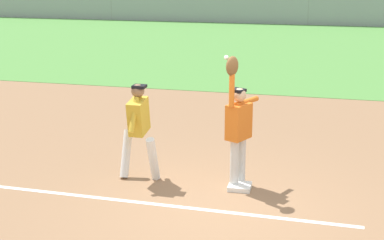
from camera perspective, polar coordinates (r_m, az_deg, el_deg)
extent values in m
plane|color=#936D4C|center=(9.19, 3.02, -8.44)|extent=(81.96, 81.96, 0.00)
cube|color=#549342|center=(26.01, 10.41, 7.11)|extent=(50.25, 19.16, 0.01)
cube|color=white|center=(10.39, -18.56, -6.32)|extent=(12.00, 0.35, 0.01)
cube|color=white|center=(9.80, 4.79, -6.64)|extent=(0.39, 0.39, 0.08)
cylinder|color=silver|center=(9.86, 4.92, -4.09)|extent=(0.20, 0.20, 0.85)
cylinder|color=silver|center=(9.71, 4.26, -4.40)|extent=(0.20, 0.20, 0.85)
cube|color=orange|center=(9.57, 4.69, -0.15)|extent=(0.42, 0.51, 0.60)
sphere|color=#DBAD84|center=(9.45, 4.75, 2.50)|extent=(0.31, 0.31, 0.23)
cube|color=black|center=(9.45, 4.60, 2.97)|extent=(0.28, 0.27, 0.05)
cylinder|color=orange|center=(9.24, 3.99, 3.20)|extent=(0.12, 0.12, 0.62)
cylinder|color=orange|center=(9.67, 5.47, 1.83)|extent=(0.35, 0.60, 0.09)
ellipsoid|color=brown|center=(9.17, 4.04, 5.40)|extent=(0.25, 0.31, 0.32)
cylinder|color=white|center=(9.95, -3.90, -3.90)|extent=(0.16, 0.43, 0.85)
cylinder|color=white|center=(10.27, -6.59, -3.33)|extent=(0.16, 0.43, 0.85)
cube|color=gold|center=(9.89, -5.37, 0.36)|extent=(0.27, 0.53, 0.66)
sphere|color=#8C6647|center=(9.78, -5.44, 2.93)|extent=(0.23, 0.23, 0.23)
cube|color=black|center=(9.75, -5.28, 3.35)|extent=(0.22, 0.20, 0.05)
cylinder|color=gold|center=(10.07, -4.96, 1.13)|extent=(0.10, 0.40, 0.58)
cylinder|color=gold|center=(9.67, -5.82, 0.50)|extent=(0.10, 0.40, 0.58)
sphere|color=white|center=(9.15, 3.44, 6.25)|extent=(0.07, 0.07, 0.07)
cube|color=#93999E|center=(35.43, 11.54, 10.64)|extent=(50.25, 0.06, 1.71)
cylinder|color=gray|center=(38.11, -8.04, 11.12)|extent=(0.08, 0.08, 1.71)
cylinder|color=gray|center=(35.43, 11.54, 10.64)|extent=(0.08, 0.08, 1.71)
cube|color=#23389E|center=(42.21, -6.25, 11.23)|extent=(4.53, 2.23, 0.55)
cylinder|color=black|center=(42.53, -3.89, 10.94)|extent=(0.62, 0.27, 0.60)
cylinder|color=black|center=(40.78, -4.91, 10.72)|extent=(0.62, 0.27, 0.60)
cylinder|color=black|center=(43.70, -7.48, 10.97)|extent=(0.62, 0.27, 0.60)
cylinder|color=black|center=(42.00, -8.62, 10.75)|extent=(0.62, 0.27, 0.60)
cube|color=#1E6B33|center=(40.34, 1.93, 11.11)|extent=(4.53, 2.23, 0.55)
cube|color=#2D333D|center=(40.30, 1.94, 11.78)|extent=(2.33, 1.91, 0.40)
cylinder|color=black|center=(40.90, 4.30, 10.75)|extent=(0.61, 0.26, 0.60)
cylinder|color=black|center=(39.06, 3.61, 10.53)|extent=(0.61, 0.26, 0.60)
cylinder|color=black|center=(41.69, 0.36, 10.88)|extent=(0.61, 0.26, 0.60)
cylinder|color=black|center=(39.89, -0.49, 10.67)|extent=(0.61, 0.26, 0.60)
cube|color=white|center=(39.89, 10.43, 10.81)|extent=(4.54, 2.26, 0.55)
cube|color=#2D333D|center=(39.86, 10.47, 11.49)|extent=(2.34, 1.93, 0.40)
cylinder|color=black|center=(40.67, 12.67, 10.39)|extent=(0.62, 0.27, 0.60)
cylinder|color=black|center=(38.79, 12.35, 10.18)|extent=(0.62, 0.27, 0.60)
cylinder|color=black|center=(41.09, 8.58, 10.64)|extent=(0.62, 0.27, 0.60)
cylinder|color=black|center=(39.22, 8.07, 10.43)|extent=(0.62, 0.27, 0.60)
cylinder|color=black|center=(40.73, 17.05, 10.10)|extent=(0.62, 0.28, 0.60)
cylinder|color=black|center=(38.84, 16.89, 9.88)|extent=(0.62, 0.28, 0.60)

